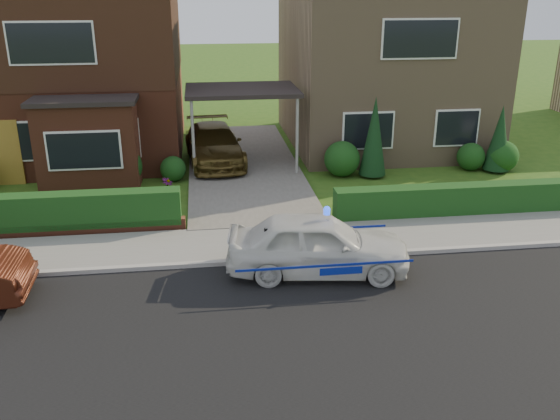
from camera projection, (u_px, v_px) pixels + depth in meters
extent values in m
plane|color=#2B5416|center=(289.00, 334.00, 10.90)|extent=(120.00, 120.00, 0.00)
cube|color=black|center=(289.00, 334.00, 10.90)|extent=(60.00, 6.00, 0.02)
cube|color=#9E9993|center=(269.00, 260.00, 13.70)|extent=(60.00, 0.16, 0.12)
cube|color=slate|center=(264.00, 243.00, 14.68)|extent=(60.00, 2.00, 0.10)
cube|color=#666059|center=(243.00, 165.00, 21.07)|extent=(3.80, 12.00, 0.12)
cube|color=brown|center=(81.00, 75.00, 22.13)|extent=(7.20, 8.00, 5.80)
cube|color=white|center=(12.00, 142.00, 18.73)|extent=(1.80, 0.08, 1.30)
cube|color=white|center=(115.00, 139.00, 19.13)|extent=(1.60, 0.08, 1.30)
cube|color=white|center=(51.00, 43.00, 17.87)|extent=(2.60, 0.08, 1.30)
cube|color=black|center=(76.00, 35.00, 21.61)|extent=(7.26, 8.06, 2.90)
cube|color=brown|center=(88.00, 146.00, 18.42)|extent=(3.00, 1.40, 2.70)
cube|color=black|center=(83.00, 100.00, 17.92)|extent=(3.20, 1.60, 0.14)
cube|color=#9A7C5E|center=(381.00, 70.00, 23.58)|extent=(7.20, 8.00, 5.80)
cube|color=white|center=(368.00, 131.00, 20.18)|extent=(1.80, 0.08, 1.30)
cube|color=white|center=(457.00, 128.00, 20.58)|extent=(1.60, 0.08, 1.30)
cube|color=white|center=(420.00, 39.00, 19.32)|extent=(2.60, 0.08, 1.30)
cube|color=black|center=(242.00, 90.00, 20.14)|extent=(3.80, 3.00, 0.14)
cylinder|color=gray|center=(193.00, 140.00, 19.11)|extent=(0.10, 0.10, 2.70)
cylinder|color=gray|center=(297.00, 137.00, 19.53)|extent=(0.10, 0.10, 2.70)
cube|color=brown|center=(32.00, 231.00, 15.02)|extent=(7.70, 0.25, 0.36)
cube|color=#123B15|center=(35.00, 236.00, 15.22)|extent=(7.50, 0.55, 0.90)
cube|color=#123B15|center=(465.00, 215.00, 16.58)|extent=(7.50, 0.55, 0.80)
sphere|color=#123B15|center=(121.00, 166.00, 18.78)|extent=(1.32, 1.32, 1.32)
sphere|color=#123B15|center=(173.00, 169.00, 19.35)|extent=(0.84, 0.84, 0.84)
sphere|color=#123B15|center=(342.00, 159.00, 19.80)|extent=(1.20, 1.20, 1.20)
sphere|color=#123B15|center=(471.00, 157.00, 20.51)|extent=(0.96, 0.96, 0.96)
sphere|color=#123B15|center=(502.00, 156.00, 20.34)|extent=(1.08, 1.08, 1.08)
cone|color=black|center=(374.00, 139.00, 19.49)|extent=(0.90, 0.90, 2.60)
cone|color=black|center=(499.00, 141.00, 20.11)|extent=(0.90, 0.90, 2.20)
imported|color=silver|center=(318.00, 245.00, 13.00)|extent=(2.12, 4.18, 1.36)
sphere|color=#193FF2|center=(328.00, 212.00, 12.76)|extent=(0.17, 0.17, 0.17)
cube|color=navy|center=(325.00, 263.00, 12.27)|extent=(3.68, 0.02, 0.05)
cube|color=navy|center=(311.00, 233.00, 13.78)|extent=(3.68, 0.01, 0.05)
ellipsoid|color=black|center=(268.00, 238.00, 12.68)|extent=(0.22, 0.17, 0.21)
sphere|color=white|center=(269.00, 239.00, 12.63)|extent=(0.11, 0.11, 0.11)
sphere|color=black|center=(269.00, 232.00, 12.61)|extent=(0.13, 0.13, 0.13)
cone|color=black|center=(267.00, 229.00, 12.59)|extent=(0.04, 0.04, 0.05)
cone|color=black|center=(271.00, 229.00, 12.60)|extent=(0.04, 0.04, 0.05)
imported|color=brown|center=(214.00, 144.00, 20.93)|extent=(2.21, 4.64, 1.31)
imported|color=gray|center=(101.00, 180.00, 18.44)|extent=(0.39, 0.27, 0.73)
imported|color=gray|center=(114.00, 179.00, 18.59)|extent=(0.49, 0.48, 0.70)
imported|color=gray|center=(168.00, 190.00, 17.59)|extent=(0.51, 0.51, 0.68)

